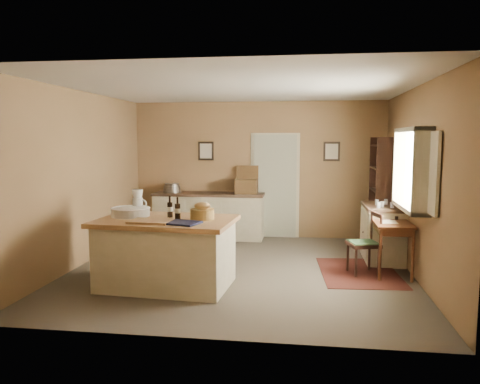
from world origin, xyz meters
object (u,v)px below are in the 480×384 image
(right_cabinet, at_px, (383,232))
(shelving_unit, at_px, (384,193))
(writing_desk, at_px, (392,229))
(sideboard, at_px, (209,214))
(desk_chair, at_px, (363,244))
(work_island, at_px, (166,251))

(right_cabinet, distance_m, shelving_unit, 1.05)
(writing_desk, bearing_deg, sideboard, 145.78)
(desk_chair, bearing_deg, work_island, -175.51)
(writing_desk, height_order, right_cabinet, right_cabinet)
(desk_chair, bearing_deg, right_cabinet, 49.99)
(writing_desk, relative_size, right_cabinet, 0.78)
(writing_desk, bearing_deg, desk_chair, -171.76)
(work_island, height_order, shelving_unit, shelving_unit)
(writing_desk, relative_size, shelving_unit, 0.42)
(work_island, relative_size, right_cabinet, 1.72)
(sideboard, bearing_deg, desk_chair, -38.77)
(sideboard, xyz_separation_m, desk_chair, (2.72, -2.19, -0.04))
(work_island, distance_m, sideboard, 3.13)
(writing_desk, bearing_deg, work_island, -162.06)
(sideboard, bearing_deg, writing_desk, -34.22)
(right_cabinet, relative_size, shelving_unit, 0.54)
(work_island, relative_size, sideboard, 0.85)
(right_cabinet, bearing_deg, desk_chair, -115.16)
(work_island, bearing_deg, writing_desk, 22.08)
(writing_desk, distance_m, shelving_unit, 1.74)
(work_island, relative_size, desk_chair, 2.11)
(writing_desk, distance_m, desk_chair, 0.47)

